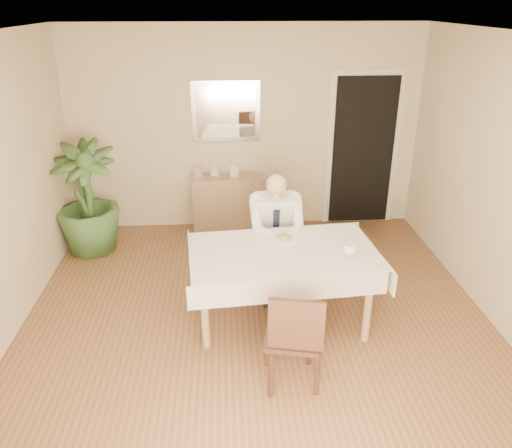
{
  "coord_description": "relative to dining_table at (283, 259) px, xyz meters",
  "views": [
    {
      "loc": [
        -0.27,
        -3.83,
        2.85
      ],
      "look_at": [
        0.0,
        0.35,
        0.95
      ],
      "focal_mm": 35.0,
      "sensor_mm": 36.0,
      "label": 1
    }
  ],
  "objects": [
    {
      "name": "potted_palm",
      "position": [
        -2.17,
        1.62,
        0.01
      ],
      "size": [
        0.8,
        0.8,
        1.36
      ],
      "primitive_type": "imported",
      "rotation": [
        0.0,
        0.0,
        0.06
      ],
      "color": "#315124",
      "rests_on": "ground"
    },
    {
      "name": "coffee_mug",
      "position": [
        0.58,
        -0.11,
        0.14
      ],
      "size": [
        0.16,
        0.16,
        0.1
      ],
      "primitive_type": "imported",
      "rotation": [
        0.0,
        0.0,
        0.24
      ],
      "color": "white",
      "rests_on": "dining_table"
    },
    {
      "name": "mirror",
      "position": [
        -0.48,
        2.28,
        0.88
      ],
      "size": [
        0.86,
        0.04,
        0.76
      ],
      "color": "silver",
      "rests_on": "room"
    },
    {
      "name": "photo_frame_right",
      "position": [
        -0.4,
        2.13,
        0.15
      ],
      "size": [
        0.1,
        0.02,
        0.14
      ],
      "primitive_type": "cube",
      "color": "silver",
      "rests_on": "sideboard"
    },
    {
      "name": "room",
      "position": [
        -0.24,
        -0.19,
        0.63
      ],
      "size": [
        5.0,
        5.02,
        2.6
      ],
      "color": "brown",
      "rests_on": "ground"
    },
    {
      "name": "food",
      "position": [
        0.04,
        0.23,
        0.11
      ],
      "size": [
        0.14,
        0.14,
        0.06
      ],
      "primitive_type": "ellipsoid",
      "color": "olive",
      "rests_on": "dining_table"
    },
    {
      "name": "plate",
      "position": [
        0.04,
        0.23,
        0.09
      ],
      "size": [
        0.26,
        0.26,
        0.02
      ],
      "primitive_type": "cylinder",
      "color": "white",
      "rests_on": "dining_table"
    },
    {
      "name": "chair_near",
      "position": [
        -0.02,
        -0.92,
        -0.17
      ],
      "size": [
        0.49,
        0.5,
        0.88
      ],
      "rotation": [
        0.0,
        0.0,
        -0.21
      ],
      "color": "#3D2014",
      "rests_on": "ground"
    },
    {
      "name": "photo_frame_left",
      "position": [
        -0.87,
        2.14,
        0.15
      ],
      "size": [
        0.1,
        0.02,
        0.14
      ],
      "primitive_type": "cube",
      "color": "silver",
      "rests_on": "sideboard"
    },
    {
      "name": "fork",
      "position": [
        0.0,
        0.17,
        0.11
      ],
      "size": [
        0.01,
        0.13,
        0.01
      ],
      "primitive_type": "cylinder",
      "rotation": [
        1.57,
        0.0,
        0.0
      ],
      "color": "silver",
      "rests_on": "dining_table"
    },
    {
      "name": "photo_frame_center",
      "position": [
        -0.65,
        2.17,
        0.15
      ],
      "size": [
        0.1,
        0.02,
        0.14
      ],
      "primitive_type": "cube",
      "color": "silver",
      "rests_on": "sideboard"
    },
    {
      "name": "dining_table",
      "position": [
        0.0,
        0.0,
        0.0
      ],
      "size": [
        1.8,
        1.16,
        0.75
      ],
      "rotation": [
        0.0,
        0.0,
        0.09
      ],
      "color": "#947C55",
      "rests_on": "ground"
    },
    {
      "name": "chair_far",
      "position": [
        0.0,
        0.87,
        -0.21
      ],
      "size": [
        0.43,
        0.43,
        0.83
      ],
      "rotation": [
        0.0,
        0.0,
        -0.1
      ],
      "color": "#3D2014",
      "rests_on": "ground"
    },
    {
      "name": "window",
      "position": [
        -0.24,
        -2.66,
        0.78
      ],
      "size": [
        1.34,
        0.04,
        1.44
      ],
      "color": "beige",
      "rests_on": "room"
    },
    {
      "name": "sideboard",
      "position": [
        -0.48,
        2.13,
        -0.29
      ],
      "size": [
        0.95,
        0.36,
        0.75
      ],
      "primitive_type": "cube",
      "rotation": [
        0.0,
        0.0,
        0.04
      ],
      "color": "#947C55",
      "rests_on": "ground"
    },
    {
      "name": "seated_man",
      "position": [
        -0.0,
        0.59,
        0.02
      ],
      "size": [
        0.48,
        0.72,
        1.24
      ],
      "color": "white",
      "rests_on": "ground"
    },
    {
      "name": "knife",
      "position": [
        0.08,
        0.17,
        0.11
      ],
      "size": [
        0.01,
        0.13,
        0.01
      ],
      "primitive_type": "cylinder",
      "rotation": [
        1.57,
        0.0,
        0.0
      ],
      "color": "silver",
      "rests_on": "dining_table"
    },
    {
      "name": "doorway",
      "position": [
        1.31,
        2.28,
        0.33
      ],
      "size": [
        0.96,
        0.07,
        2.1
      ],
      "color": "beige",
      "rests_on": "ground"
    }
  ]
}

